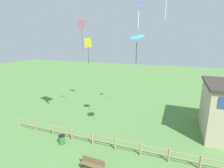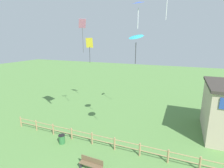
# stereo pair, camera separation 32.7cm
# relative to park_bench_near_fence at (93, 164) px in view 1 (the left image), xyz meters

# --- Properties ---
(wooden_fence) EXTENTS (19.09, 0.14, 1.09)m
(wooden_fence) POSITION_rel_park_bench_near_fence_xyz_m (-0.42, 2.79, 0.13)
(wooden_fence) COLOR #9E7F56
(wooden_fence) RESTS_ON ground_plane
(park_bench_near_fence) EXTENTS (1.75, 0.46, 0.90)m
(park_bench_near_fence) POSITION_rel_park_bench_near_fence_xyz_m (0.00, 0.00, 0.00)
(park_bench_near_fence) COLOR brown
(park_bench_near_fence) RESTS_ON ground_plane
(trash_bin) EXTENTS (0.57, 0.57, 0.79)m
(trash_bin) POSITION_rel_park_bench_near_fence_xyz_m (-3.98, 1.89, -0.09)
(trash_bin) COLOR #2D6B38
(trash_bin) RESTS_ON ground_plane
(kite_pink_diamond) EXTENTS (0.88, 0.85, 3.29)m
(kite_pink_diamond) POSITION_rel_park_bench_near_fence_xyz_m (-4.47, 6.81, 9.43)
(kite_pink_diamond) COLOR pink
(kite_blue_delta) EXTENTS (1.13, 1.12, 1.91)m
(kite_blue_delta) POSITION_rel_park_bench_near_fence_xyz_m (1.97, 3.88, 10.83)
(kite_blue_delta) COLOR blue
(kite_yellow_diamond) EXTENTS (0.97, 0.54, 3.24)m
(kite_yellow_diamond) POSITION_rel_park_bench_near_fence_xyz_m (-6.39, 11.52, 7.71)
(kite_yellow_diamond) COLOR yellow
(kite_cyan_delta) EXTENTS (1.32, 1.30, 2.07)m
(kite_cyan_delta) POSITION_rel_park_bench_near_fence_xyz_m (2.12, 2.93, 8.52)
(kite_cyan_delta) COLOR #2DB2C6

